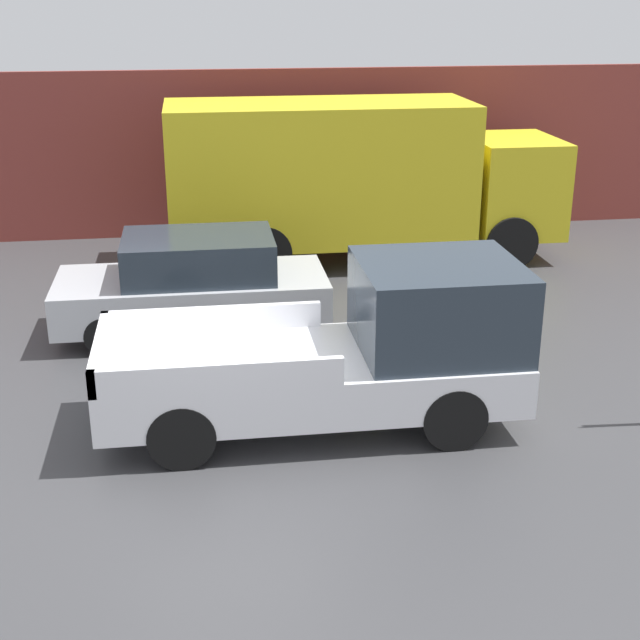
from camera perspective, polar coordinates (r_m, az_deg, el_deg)
name	(u,v)px	position (r m, az deg, el deg)	size (l,w,h in m)	color
ground_plane	(226,444)	(11.51, -6.05, -7.91)	(60.00, 60.00, 0.00)	#3D3D3F
building_wall	(203,154)	(20.79, -7.50, 10.48)	(28.00, 0.15, 3.74)	brown
pickup_truck	(354,350)	(11.64, 2.18, -1.96)	(5.43, 2.10, 2.15)	silver
car	(194,284)	(14.93, -8.05, 2.27)	(4.45, 1.93, 1.65)	#B7BABF
delivery_truck	(353,175)	(18.58, 2.10, 9.23)	(8.09, 2.44, 3.29)	gold
newspaper_box	(413,206)	(21.37, 5.99, 7.25)	(0.45, 0.40, 1.13)	#194CB2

